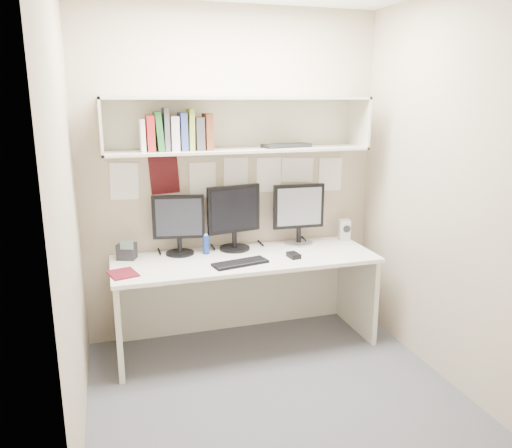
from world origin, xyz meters
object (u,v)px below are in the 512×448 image
object	(u,v)px
speaker	(344,230)
monitor_right	(299,212)
desk_phone	(127,251)
monitor_left	(179,222)
desk	(245,301)
maroon_notebook	(123,274)
keyboard	(240,263)
monitor_center	(234,215)

from	to	relation	value
speaker	monitor_right	bearing A→B (deg)	-168.52
speaker	desk_phone	distance (m)	1.81
monitor_left	monitor_right	bearing A→B (deg)	9.77
desk_phone	desk	bearing A→B (deg)	8.12
desk	monitor_left	distance (m)	0.81
monitor_left	desk_phone	distance (m)	0.44
desk	monitor_left	bearing A→B (deg)	154.95
maroon_notebook	desk_phone	world-z (taller)	desk_phone
monitor_right	keyboard	xyz separation A→B (m)	(-0.60, -0.39, -0.26)
desk	monitor_center	xyz separation A→B (m)	(-0.03, 0.22, 0.64)
monitor_left	keyboard	size ratio (longest dim) A/B	1.14
desk	monitor_left	world-z (taller)	monitor_left
monitor_center	monitor_right	world-z (taller)	monitor_center
keyboard	desk_phone	xyz separation A→B (m)	(-0.79, 0.37, 0.05)
monitor_center	keyboard	xyz separation A→B (m)	(-0.05, -0.39, -0.27)
maroon_notebook	monitor_left	bearing A→B (deg)	23.80
monitor_left	keyboard	xyz separation A→B (m)	(0.39, -0.39, -0.24)
speaker	maroon_notebook	world-z (taller)	speaker
monitor_left	monitor_center	distance (m)	0.44
monitor_center	desk	bearing A→B (deg)	-93.31
desk	monitor_center	bearing A→B (deg)	97.83
desk	speaker	world-z (taller)	speaker
speaker	maroon_notebook	bearing A→B (deg)	-157.10
monitor_center	maroon_notebook	size ratio (longest dim) A/B	2.41
monitor_right	maroon_notebook	distance (m)	1.50
desk	speaker	size ratio (longest dim) A/B	11.22
monitor_center	maroon_notebook	world-z (taller)	monitor_center
desk_phone	maroon_notebook	bearing A→B (deg)	-76.19
monitor_left	maroon_notebook	world-z (taller)	monitor_left
speaker	desk_phone	xyz separation A→B (m)	(-1.81, -0.01, -0.03)
monitor_right	maroon_notebook	world-z (taller)	monitor_right
monitor_left	monitor_center	bearing A→B (deg)	9.75
keyboard	monitor_center	bearing A→B (deg)	70.28
monitor_right	keyboard	size ratio (longest dim) A/B	1.23
monitor_center	speaker	world-z (taller)	monitor_center
monitor_center	speaker	bearing A→B (deg)	-11.34
keyboard	maroon_notebook	size ratio (longest dim) A/B	1.90
monitor_right	desk_phone	bearing A→B (deg)	-177.21
monitor_center	keyboard	bearing A→B (deg)	-109.05
desk	monitor_right	bearing A→B (deg)	22.85
desk	speaker	xyz separation A→B (m)	(0.94, 0.22, 0.45)
monitor_left	maroon_notebook	distance (m)	0.62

